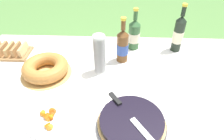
{
  "coord_description": "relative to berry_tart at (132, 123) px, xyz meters",
  "views": [
    {
      "loc": [
        0.02,
        -0.83,
        1.53
      ],
      "look_at": [
        -0.02,
        0.1,
        0.81
      ],
      "focal_mm": 32.0,
      "sensor_mm": 36.0,
      "label": 1
    }
  ],
  "objects": [
    {
      "name": "garden_table",
      "position": [
        -0.09,
        0.25,
        -0.09
      ],
      "size": [
        1.89,
        1.21,
        0.74
      ],
      "color": "brown",
      "rests_on": "ground_plane"
    },
    {
      "name": "tablecloth",
      "position": [
        -0.09,
        0.25,
        -0.04
      ],
      "size": [
        1.9,
        1.22,
        0.1
      ],
      "color": "white",
      "rests_on": "garden_table"
    },
    {
      "name": "berry_tart",
      "position": [
        0.0,
        0.0,
        0.0
      ],
      "size": [
        0.33,
        0.33,
        0.06
      ],
      "color": "#38383D",
      "rests_on": "tablecloth"
    },
    {
      "name": "serving_knife",
      "position": [
        -0.02,
        0.02,
        0.04
      ],
      "size": [
        0.23,
        0.32,
        0.01
      ],
      "rotation": [
        0.0,
        0.0,
        5.32
      ],
      "color": "silver",
      "rests_on": "berry_tart"
    },
    {
      "name": "bundt_cake",
      "position": [
        -0.51,
        0.37,
        0.02
      ],
      "size": [
        0.31,
        0.31,
        0.09
      ],
      "color": "tan",
      "rests_on": "tablecloth"
    },
    {
      "name": "cup_stack",
      "position": [
        -0.18,
        0.41,
        0.1
      ],
      "size": [
        0.07,
        0.07,
        0.25
      ],
      "color": "white",
      "rests_on": "tablecloth"
    },
    {
      "name": "cider_bottle_green",
      "position": [
        0.04,
        0.7,
        0.08
      ],
      "size": [
        0.08,
        0.08,
        0.3
      ],
      "color": "#2D562D",
      "rests_on": "tablecloth"
    },
    {
      "name": "cider_bottle_amber",
      "position": [
        -0.04,
        0.54,
        0.09
      ],
      "size": [
        0.08,
        0.08,
        0.31
      ],
      "color": "brown",
      "rests_on": "tablecloth"
    },
    {
      "name": "juice_bottle_red",
      "position": [
        0.34,
        0.69,
        0.1
      ],
      "size": [
        0.07,
        0.07,
        0.34
      ],
      "color": "black",
      "rests_on": "tablecloth"
    },
    {
      "name": "snack_plate_near",
      "position": [
        -0.4,
        0.01,
        -0.02
      ],
      "size": [
        0.2,
        0.2,
        0.05
      ],
      "color": "white",
      "rests_on": "tablecloth"
    },
    {
      "name": "bread_board",
      "position": [
        -0.83,
        0.58,
        -0.0
      ],
      "size": [
        0.26,
        0.18,
        0.07
      ],
      "color": "olive",
      "rests_on": "tablecloth"
    }
  ]
}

